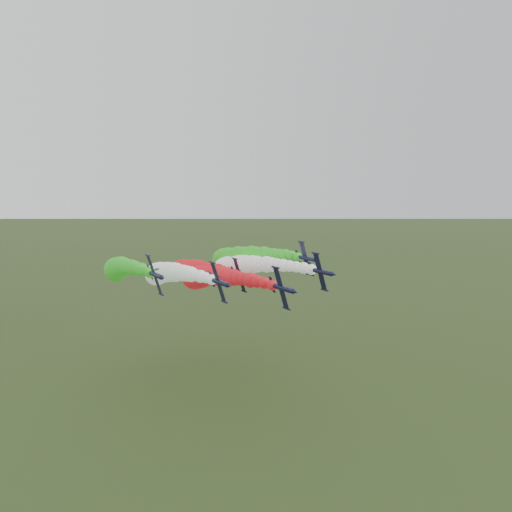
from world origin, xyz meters
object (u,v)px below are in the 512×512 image
object	(u,v)px
jet_outer_right	(234,257)
jet_trail	(186,269)
jet_inner_right	(238,266)
jet_outer_left	(118,268)
jet_inner_left	(164,273)
jet_lead	(204,277)

from	to	relation	value
jet_outer_right	jet_trail	size ratio (longest dim) A/B	1.01
jet_inner_right	jet_outer_left	world-z (taller)	jet_outer_left
jet_outer_left	jet_inner_left	bearing A→B (deg)	-41.73
jet_inner_right	jet_trail	distance (m)	20.65
jet_lead	jet_trail	xyz separation A→B (m)	(5.11, 25.02, -1.66)
jet_lead	jet_inner_right	xyz separation A→B (m)	(13.53, 6.36, 1.04)
jet_inner_right	jet_trail	world-z (taller)	jet_inner_right
jet_trail	jet_inner_right	bearing A→B (deg)	-65.73
jet_inner_left	jet_outer_right	size ratio (longest dim) A/B	1.00
jet_inner_left	jet_outer_left	bearing A→B (deg)	138.27
jet_inner_left	jet_inner_right	world-z (taller)	jet_inner_right
jet_lead	jet_trail	world-z (taller)	jet_lead
jet_inner_left	jet_outer_left	distance (m)	13.20
jet_inner_left	jet_outer_right	distance (m)	29.67
jet_lead	jet_trail	bearing A→B (deg)	78.46
jet_lead	jet_inner_left	bearing A→B (deg)	133.83
jet_outer_left	jet_inner_right	bearing A→B (deg)	-19.13
jet_inner_left	jet_trail	distance (m)	21.29
jet_inner_right	jet_outer_left	size ratio (longest dim) A/B	1.00
jet_inner_left	jet_inner_right	size ratio (longest dim) A/B	1.00
jet_inner_right	jet_outer_right	size ratio (longest dim) A/B	1.00
jet_inner_right	jet_lead	bearing A→B (deg)	-154.83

